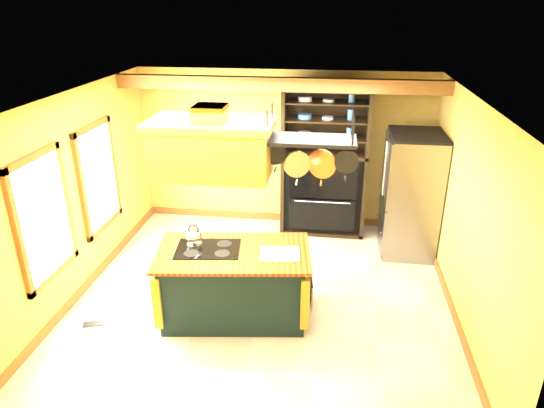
% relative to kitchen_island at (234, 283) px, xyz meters
% --- Properties ---
extents(floor, '(5.00, 5.00, 0.00)m').
position_rel_kitchen_island_xyz_m(floor, '(0.30, 0.45, -0.47)').
color(floor, beige).
rests_on(floor, ground).
extents(ceiling, '(5.00, 5.00, 0.00)m').
position_rel_kitchen_island_xyz_m(ceiling, '(0.30, 0.45, 2.23)').
color(ceiling, white).
rests_on(ceiling, wall_back).
extents(wall_back, '(5.00, 0.02, 2.70)m').
position_rel_kitchen_island_xyz_m(wall_back, '(0.30, 2.95, 0.88)').
color(wall_back, gold).
rests_on(wall_back, floor).
extents(wall_front, '(5.00, 0.02, 2.70)m').
position_rel_kitchen_island_xyz_m(wall_front, '(0.30, -2.05, 0.88)').
color(wall_front, gold).
rests_on(wall_front, floor).
extents(wall_left, '(0.02, 5.00, 2.70)m').
position_rel_kitchen_island_xyz_m(wall_left, '(-2.20, 0.45, 0.88)').
color(wall_left, gold).
rests_on(wall_left, floor).
extents(wall_right, '(0.02, 5.00, 2.70)m').
position_rel_kitchen_island_xyz_m(wall_right, '(2.80, 0.45, 0.88)').
color(wall_right, gold).
rests_on(wall_right, floor).
extents(ceiling_beam, '(5.00, 0.15, 0.20)m').
position_rel_kitchen_island_xyz_m(ceiling_beam, '(0.30, 2.15, 2.12)').
color(ceiling_beam, brown).
rests_on(ceiling_beam, ceiling).
extents(window_near, '(0.06, 1.06, 1.56)m').
position_rel_kitchen_island_xyz_m(window_near, '(-2.16, -0.35, 0.93)').
color(window_near, brown).
rests_on(window_near, wall_left).
extents(window_far, '(0.06, 1.06, 1.56)m').
position_rel_kitchen_island_xyz_m(window_far, '(-2.16, 1.05, 0.93)').
color(window_far, brown).
rests_on(window_far, wall_left).
extents(kitchen_island, '(1.99, 1.27, 1.11)m').
position_rel_kitchen_island_xyz_m(kitchen_island, '(0.00, 0.00, 0.00)').
color(kitchen_island, black).
rests_on(kitchen_island, floor).
extents(range_hood, '(1.40, 0.79, 0.80)m').
position_rel_kitchen_island_xyz_m(range_hood, '(-0.20, -0.00, 1.77)').
color(range_hood, gold).
rests_on(range_hood, ceiling).
extents(pot_rack, '(1.05, 0.49, 0.82)m').
position_rel_kitchen_island_xyz_m(pot_rack, '(0.91, 0.00, 1.79)').
color(pot_rack, black).
rests_on(pot_rack, ceiling).
extents(refrigerator, '(0.82, 0.97, 1.89)m').
position_rel_kitchen_island_xyz_m(refrigerator, '(2.37, 2.10, 0.45)').
color(refrigerator, gray).
rests_on(refrigerator, floor).
extents(hutch, '(1.41, 0.64, 2.49)m').
position_rel_kitchen_island_xyz_m(hutch, '(1.01, 2.68, 0.48)').
color(hutch, black).
rests_on(hutch, floor).
extents(floor_register, '(0.30, 0.20, 0.01)m').
position_rel_kitchen_island_xyz_m(floor_register, '(-1.71, -0.44, -0.46)').
color(floor_register, black).
rests_on(floor_register, floor).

